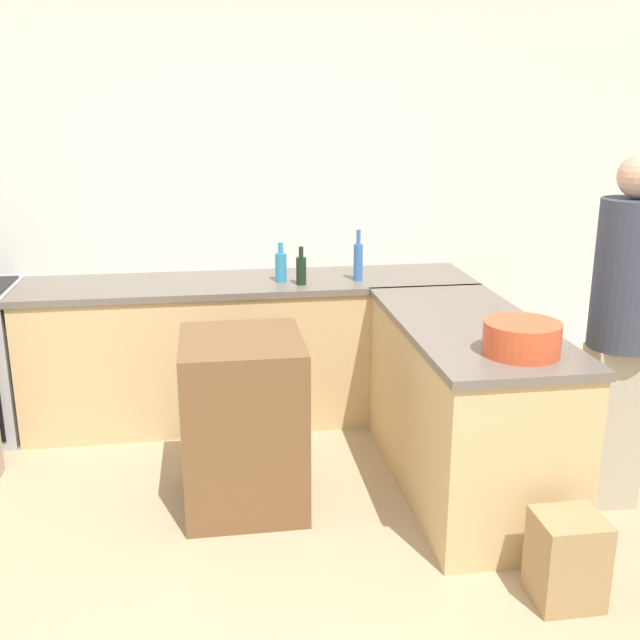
% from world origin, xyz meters
% --- Properties ---
extents(ground_plane, '(14.00, 14.00, 0.00)m').
position_xyz_m(ground_plane, '(0.00, 0.00, 0.00)').
color(ground_plane, tan).
extents(wall_back, '(8.00, 0.06, 2.70)m').
position_xyz_m(wall_back, '(0.00, 2.36, 1.35)').
color(wall_back, white).
rests_on(wall_back, ground_plane).
extents(counter_back, '(2.75, 0.65, 0.89)m').
position_xyz_m(counter_back, '(0.00, 2.02, 0.45)').
color(counter_back, '#D6B27A').
rests_on(counter_back, ground_plane).
extents(counter_peninsula, '(0.69, 1.55, 0.89)m').
position_xyz_m(counter_peninsula, '(1.03, 0.95, 0.45)').
color(counter_peninsula, '#D6B27A').
rests_on(counter_peninsula, ground_plane).
extents(island_table, '(0.58, 0.63, 0.86)m').
position_xyz_m(island_table, '(-0.10, 0.95, 0.43)').
color(island_table, brown).
rests_on(island_table, ground_plane).
extents(mixing_bowl, '(0.33, 0.33, 0.14)m').
position_xyz_m(mixing_bowl, '(1.08, 0.46, 0.96)').
color(mixing_bowl, '#DB512D').
rests_on(mixing_bowl, counter_peninsula).
extents(water_bottle_blue, '(0.06, 0.06, 0.31)m').
position_xyz_m(water_bottle_blue, '(0.66, 1.92, 1.02)').
color(water_bottle_blue, '#386BB7').
rests_on(water_bottle_blue, counter_back).
extents(dish_soap_bottle, '(0.07, 0.07, 0.24)m').
position_xyz_m(dish_soap_bottle, '(0.19, 1.96, 0.99)').
color(dish_soap_bottle, '#338CBF').
rests_on(dish_soap_bottle, counter_back).
extents(wine_bottle_dark, '(0.06, 0.06, 0.23)m').
position_xyz_m(wine_bottle_dark, '(0.30, 1.86, 0.98)').
color(wine_bottle_dark, black).
rests_on(wine_bottle_dark, counter_back).
extents(person_at_peninsula, '(0.31, 0.31, 1.73)m').
position_xyz_m(person_at_peninsula, '(1.68, 0.66, 0.94)').
color(person_at_peninsula, '#ADA38E').
rests_on(person_at_peninsula, ground_plane).
extents(paper_bag, '(0.26, 0.24, 0.38)m').
position_xyz_m(paper_bag, '(1.13, -0.03, 0.19)').
color(paper_bag, '#A88456').
rests_on(paper_bag, ground_plane).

